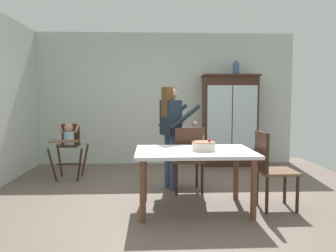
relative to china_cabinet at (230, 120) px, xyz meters
The scene contains 10 objects.
ground_plane 2.85m from the china_cabinet, 118.81° to the right, with size 6.24×6.24×0.00m, color #66564C.
wall_back 1.39m from the china_cabinet, 168.54° to the left, with size 5.32×0.06×2.70m, color beige.
china_cabinet is the anchor object (origin of this frame).
ceramic_vase 1.04m from the china_cabinet, ahead, with size 0.13×0.13×0.27m.
high_chair_with_toddler 3.16m from the china_cabinet, 161.08° to the right, with size 0.58×0.68×0.95m.
adult_person 2.15m from the china_cabinet, 126.58° to the right, with size 0.63×0.62×1.53m.
dining_table 2.89m from the china_cabinet, 111.40° to the right, with size 1.43×0.96×0.74m.
birthday_cake 2.87m from the china_cabinet, 109.15° to the right, with size 0.28×0.28×0.19m.
dining_chair_far_side 2.27m from the china_cabinet, 117.87° to the right, with size 0.47×0.47×0.96m.
dining_chair_right_end 2.69m from the china_cabinet, 92.57° to the right, with size 0.44×0.44×0.96m.
Camera 1 is at (-0.24, -4.28, 1.37)m, focal length 35.45 mm.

